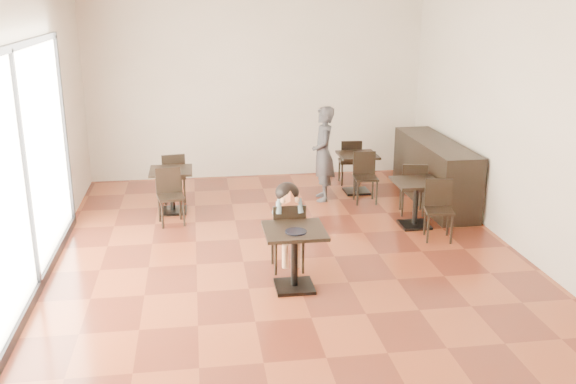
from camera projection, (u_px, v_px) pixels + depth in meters
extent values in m
cube|color=brown|center=(289.00, 259.00, 8.15)|extent=(6.00, 8.00, 0.01)
cube|color=silver|center=(257.00, 89.00, 11.46)|extent=(6.00, 0.01, 3.20)
cube|color=silver|center=(386.00, 273.00, 3.90)|extent=(6.00, 0.01, 3.20)
cube|color=silver|center=(28.00, 144.00, 7.27)|extent=(0.01, 8.00, 3.20)
cube|color=silver|center=(524.00, 129.00, 8.10)|extent=(0.01, 8.00, 3.20)
cube|color=white|center=(22.00, 172.00, 6.86)|extent=(0.04, 4.50, 2.60)
cylinder|color=black|center=(296.00, 232.00, 7.05)|extent=(0.24, 0.24, 0.01)
imported|color=#3C3B40|center=(323.00, 154.00, 10.31)|extent=(0.40, 0.58, 1.53)
cube|color=black|center=(434.00, 172.00, 10.26)|extent=(0.60, 2.40, 1.00)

